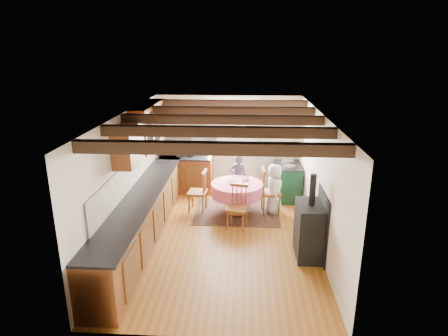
# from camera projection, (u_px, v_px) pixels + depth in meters

# --- Properties ---
(floor) EXTENTS (3.60, 5.50, 0.00)m
(floor) POSITION_uv_depth(u_px,v_px,m) (222.00, 236.00, 7.52)
(floor) COLOR #965D1E
(floor) RESTS_ON ground
(ceiling) EXTENTS (3.60, 5.50, 0.00)m
(ceiling) POSITION_uv_depth(u_px,v_px,m) (221.00, 115.00, 6.79)
(ceiling) COLOR white
(ceiling) RESTS_ON ground
(wall_back) EXTENTS (3.60, 0.00, 2.40)m
(wall_back) POSITION_uv_depth(u_px,v_px,m) (228.00, 143.00, 9.77)
(wall_back) COLOR silver
(wall_back) RESTS_ON ground
(wall_front) EXTENTS (3.60, 0.00, 2.40)m
(wall_front) POSITION_uv_depth(u_px,v_px,m) (207.00, 255.00, 4.54)
(wall_front) COLOR silver
(wall_front) RESTS_ON ground
(wall_left) EXTENTS (0.00, 5.50, 2.40)m
(wall_left) POSITION_uv_depth(u_px,v_px,m) (127.00, 177.00, 7.26)
(wall_left) COLOR silver
(wall_left) RESTS_ON ground
(wall_right) EXTENTS (0.00, 5.50, 2.40)m
(wall_right) POSITION_uv_depth(u_px,v_px,m) (319.00, 180.00, 7.06)
(wall_right) COLOR silver
(wall_right) RESTS_ON ground
(beam_a) EXTENTS (3.60, 0.16, 0.16)m
(beam_a) POSITION_uv_depth(u_px,v_px,m) (211.00, 148.00, 4.92)
(beam_a) COLOR black
(beam_a) RESTS_ON ceiling
(beam_b) EXTENTS (3.60, 0.16, 0.16)m
(beam_b) POSITION_uv_depth(u_px,v_px,m) (217.00, 132.00, 5.87)
(beam_b) COLOR black
(beam_b) RESTS_ON ceiling
(beam_c) EXTENTS (3.60, 0.16, 0.16)m
(beam_c) POSITION_uv_depth(u_px,v_px,m) (221.00, 120.00, 6.82)
(beam_c) COLOR black
(beam_c) RESTS_ON ceiling
(beam_d) EXTENTS (3.60, 0.16, 0.16)m
(beam_d) POSITION_uv_depth(u_px,v_px,m) (225.00, 111.00, 7.77)
(beam_d) COLOR black
(beam_d) RESTS_ON ceiling
(beam_e) EXTENTS (3.60, 0.16, 0.16)m
(beam_e) POSITION_uv_depth(u_px,v_px,m) (227.00, 103.00, 8.72)
(beam_e) COLOR black
(beam_e) RESTS_ON ceiling
(splash_left) EXTENTS (0.02, 4.50, 0.55)m
(splash_left) POSITION_uv_depth(u_px,v_px,m) (132.00, 172.00, 7.54)
(splash_left) COLOR beige
(splash_left) RESTS_ON wall_left
(splash_back) EXTENTS (1.40, 0.02, 0.55)m
(splash_back) POSITION_uv_depth(u_px,v_px,m) (189.00, 143.00, 9.81)
(splash_back) COLOR beige
(splash_back) RESTS_ON wall_back
(base_cabinet_left) EXTENTS (0.60, 5.30, 0.88)m
(base_cabinet_left) POSITION_uv_depth(u_px,v_px,m) (145.00, 214.00, 7.47)
(base_cabinet_left) COLOR brown
(base_cabinet_left) RESTS_ON floor
(base_cabinet_back) EXTENTS (1.30, 0.60, 0.88)m
(base_cabinet_back) POSITION_uv_depth(u_px,v_px,m) (187.00, 174.00, 9.78)
(base_cabinet_back) COLOR brown
(base_cabinet_back) RESTS_ON floor
(worktop_left) EXTENTS (0.64, 5.30, 0.04)m
(worktop_left) POSITION_uv_depth(u_px,v_px,m) (144.00, 192.00, 7.33)
(worktop_left) COLOR black
(worktop_left) RESTS_ON base_cabinet_left
(worktop_back) EXTENTS (1.30, 0.64, 0.04)m
(worktop_back) POSITION_uv_depth(u_px,v_px,m) (186.00, 157.00, 9.62)
(worktop_back) COLOR black
(worktop_back) RESTS_ON base_cabinet_back
(wall_cabinet_glass) EXTENTS (0.34, 1.80, 0.90)m
(wall_cabinet_glass) POSITION_uv_depth(u_px,v_px,m) (149.00, 125.00, 8.16)
(wall_cabinet_glass) COLOR brown
(wall_cabinet_glass) RESTS_ON wall_left
(wall_cabinet_solid) EXTENTS (0.34, 0.90, 0.70)m
(wall_cabinet_solid) POSITION_uv_depth(u_px,v_px,m) (128.00, 145.00, 6.75)
(wall_cabinet_solid) COLOR brown
(wall_cabinet_solid) RESTS_ON wall_left
(window_frame) EXTENTS (1.34, 0.03, 1.54)m
(window_frame) POSITION_uv_depth(u_px,v_px,m) (232.00, 128.00, 9.63)
(window_frame) COLOR white
(window_frame) RESTS_ON wall_back
(window_pane) EXTENTS (1.20, 0.01, 1.40)m
(window_pane) POSITION_uv_depth(u_px,v_px,m) (232.00, 128.00, 9.64)
(window_pane) COLOR white
(window_pane) RESTS_ON wall_back
(curtain_left) EXTENTS (0.35, 0.10, 2.10)m
(curtain_left) POSITION_uv_depth(u_px,v_px,m) (199.00, 147.00, 9.75)
(curtain_left) COLOR #A0A0A0
(curtain_left) RESTS_ON wall_back
(curtain_right) EXTENTS (0.35, 0.10, 2.10)m
(curtain_right) POSITION_uv_depth(u_px,v_px,m) (266.00, 148.00, 9.66)
(curtain_right) COLOR #A0A0A0
(curtain_right) RESTS_ON wall_back
(curtain_rod) EXTENTS (2.00, 0.03, 0.03)m
(curtain_rod) POSITION_uv_depth(u_px,v_px,m) (232.00, 104.00, 9.37)
(curtain_rod) COLOR black
(curtain_rod) RESTS_ON wall_back
(wall_picture) EXTENTS (0.04, 0.50, 0.60)m
(wall_picture) POSITION_uv_depth(u_px,v_px,m) (302.00, 128.00, 9.10)
(wall_picture) COLOR gold
(wall_picture) RESTS_ON wall_right
(wall_plate) EXTENTS (0.30, 0.02, 0.30)m
(wall_plate) POSITION_uv_depth(u_px,v_px,m) (271.00, 124.00, 9.54)
(wall_plate) COLOR silver
(wall_plate) RESTS_ON wall_back
(rug) EXTENTS (1.86, 1.44, 0.01)m
(rug) POSITION_uv_depth(u_px,v_px,m) (237.00, 212.00, 8.60)
(rug) COLOR black
(rug) RESTS_ON floor
(dining_table) EXTENTS (1.14, 1.14, 0.69)m
(dining_table) POSITION_uv_depth(u_px,v_px,m) (237.00, 198.00, 8.50)
(dining_table) COLOR #E55F8F
(dining_table) RESTS_ON floor
(chair_near) EXTENTS (0.47, 0.48, 0.91)m
(chair_near) POSITION_uv_depth(u_px,v_px,m) (237.00, 207.00, 7.75)
(chair_near) COLOR #9A5832
(chair_near) RESTS_ON floor
(chair_left) EXTENTS (0.47, 0.45, 0.96)m
(chair_left) POSITION_uv_depth(u_px,v_px,m) (197.00, 191.00, 8.55)
(chair_left) COLOR #9A5832
(chair_left) RESTS_ON floor
(chair_right) EXTENTS (0.49, 0.48, 1.03)m
(chair_right) POSITION_uv_depth(u_px,v_px,m) (271.00, 191.00, 8.45)
(chair_right) COLOR #9A5832
(chair_right) RESTS_ON floor
(aga_range) EXTENTS (0.61, 0.95, 0.87)m
(aga_range) POSITION_uv_depth(u_px,v_px,m) (288.00, 181.00, 9.28)
(aga_range) COLOR #0E341F
(aga_range) RESTS_ON floor
(cast_iron_stove) EXTENTS (0.46, 0.76, 1.52)m
(cast_iron_stove) POSITION_uv_depth(u_px,v_px,m) (311.00, 216.00, 6.61)
(cast_iron_stove) COLOR black
(cast_iron_stove) RESTS_ON floor
(child_far) EXTENTS (0.41, 0.27, 1.12)m
(child_far) POSITION_uv_depth(u_px,v_px,m) (238.00, 177.00, 9.17)
(child_far) COLOR #35394B
(child_far) RESTS_ON floor
(child_right) EXTENTS (0.40, 0.58, 1.13)m
(child_right) POSITION_uv_depth(u_px,v_px,m) (274.00, 189.00, 8.43)
(child_right) COLOR silver
(child_right) RESTS_ON floor
(bowl_a) EXTENTS (0.27, 0.27, 0.05)m
(bowl_a) POSITION_uv_depth(u_px,v_px,m) (233.00, 182.00, 8.40)
(bowl_a) COLOR silver
(bowl_a) RESTS_ON dining_table
(bowl_b) EXTENTS (0.23, 0.23, 0.06)m
(bowl_b) POSITION_uv_depth(u_px,v_px,m) (245.00, 178.00, 8.62)
(bowl_b) COLOR silver
(bowl_b) RESTS_ON dining_table
(cup) EXTENTS (0.13, 0.13, 0.09)m
(cup) POSITION_uv_depth(u_px,v_px,m) (244.00, 181.00, 8.40)
(cup) COLOR silver
(cup) RESTS_ON dining_table
(canister_tall) EXTENTS (0.13, 0.13, 0.22)m
(canister_tall) POSITION_uv_depth(u_px,v_px,m) (178.00, 152.00, 9.54)
(canister_tall) COLOR #262628
(canister_tall) RESTS_ON worktop_back
(canister_wide) EXTENTS (0.16, 0.16, 0.18)m
(canister_wide) POSITION_uv_depth(u_px,v_px,m) (188.00, 152.00, 9.65)
(canister_wide) COLOR #262628
(canister_wide) RESTS_ON worktop_back
(canister_slim) EXTENTS (0.09, 0.09, 0.26)m
(canister_slim) POSITION_uv_depth(u_px,v_px,m) (193.00, 151.00, 9.55)
(canister_slim) COLOR #262628
(canister_slim) RESTS_ON worktop_back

